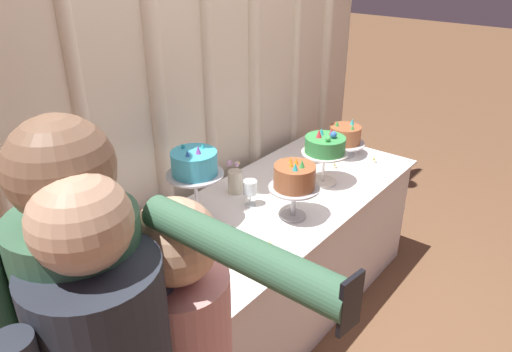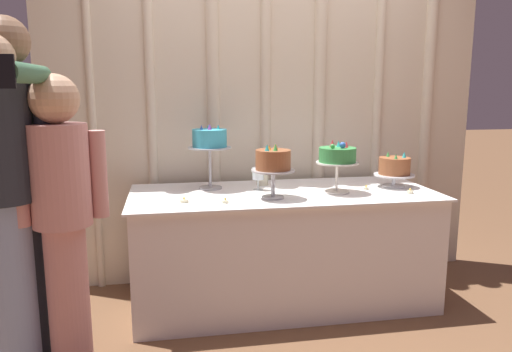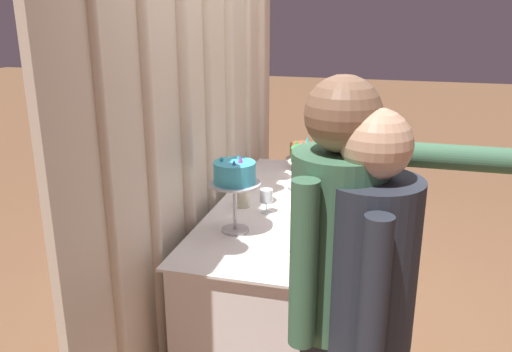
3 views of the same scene
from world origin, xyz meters
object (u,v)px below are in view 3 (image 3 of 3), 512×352
object	(u,v)px
cake_table	(284,260)
tealight_far_right	(332,170)
tealight_far_left	(294,251)
cake_display_leftmost	(235,176)
tealight_near_left	(313,234)
cake_display_midright	(308,157)
tealight_near_right	(306,178)
guest_girl_blue_dress	(336,303)
wine_glass	(266,196)
guest_man_pink_jacket	(361,312)
flower_vase	(243,195)
cake_display_midleft	(310,179)
guest_man_dark_suit	(363,331)
cake_display_rightmost	(304,153)

from	to	relation	value
cake_table	tealight_far_right	distance (m)	0.91
tealight_far_left	cake_table	bearing A→B (deg)	16.11
cake_display_leftmost	tealight_near_left	distance (m)	0.53
cake_display_midright	tealight_near_right	xyz separation A→B (m)	(0.23, 0.05, -0.22)
cake_display_midright	cake_display_leftmost	bearing A→B (deg)	161.05
cake_display_leftmost	guest_girl_blue_dress	bearing A→B (deg)	-146.65
cake_display_leftmost	guest_girl_blue_dress	world-z (taller)	guest_girl_blue_dress
wine_glass	guest_man_pink_jacket	world-z (taller)	guest_man_pink_jacket
tealight_far_right	guest_girl_blue_dress	distance (m)	2.31
cake_table	tealight_near_right	distance (m)	0.68
tealight_near_left	tealight_near_right	bearing A→B (deg)	12.07
flower_vase	guest_man_pink_jacket	distance (m)	1.42
guest_man_pink_jacket	tealight_far_left	bearing A→B (deg)	31.82
cake_table	cake_display_leftmost	world-z (taller)	cake_display_leftmost
cake_display_midleft	flower_vase	bearing A→B (deg)	87.88
tealight_far_left	guest_man_dark_suit	world-z (taller)	guest_man_dark_suit
tealight_far_right	guest_girl_blue_dress	bearing A→B (deg)	-172.76
cake_display_leftmost	cake_display_midright	xyz separation A→B (m)	(0.80, -0.27, -0.09)
guest_man_pink_jacket	tealight_near_left	bearing A→B (deg)	20.57
cake_display_leftmost	cake_display_midleft	xyz separation A→B (m)	(0.35, -0.36, -0.10)
tealight_far_right	cake_display_rightmost	bearing A→B (deg)	92.24
cake_display_midleft	guest_girl_blue_dress	world-z (taller)	guest_girl_blue_dress
cake_display_midright	tealight_far_right	xyz separation A→B (m)	(0.46, -0.11, -0.22)
cake_display_midright	guest_man_pink_jacket	xyz separation A→B (m)	(-1.60, -0.48, -0.15)
tealight_far_right	flower_vase	bearing A→B (deg)	153.26
cake_display_midleft	guest_man_dark_suit	world-z (taller)	guest_man_dark_suit
cake_display_midright	guest_man_pink_jacket	bearing A→B (deg)	-163.33
cake_display_rightmost	cake_table	bearing A→B (deg)	-178.62
cake_display_midleft	guest_man_pink_jacket	size ratio (longest dim) A/B	0.23
tealight_far_right	guest_girl_blue_dress	xyz separation A→B (m)	(-2.28, -0.29, 0.23)
tealight_far_left	wine_glass	bearing A→B (deg)	28.40
tealight_near_left	tealight_far_right	distance (m)	1.21
flower_vase	tealight_far_right	xyz separation A→B (m)	(0.89, -0.45, -0.07)
cake_display_leftmost	flower_vase	world-z (taller)	cake_display_leftmost
guest_man_pink_jacket	guest_girl_blue_dress	bearing A→B (deg)	161.11
cake_display_midright	tealight_far_right	size ratio (longest dim) A/B	8.47
cake_display_midright	guest_girl_blue_dress	bearing A→B (deg)	-167.57
cake_table	tealight_near_right	bearing A→B (deg)	-4.18
cake_table	cake_display_leftmost	size ratio (longest dim) A/B	4.50
guest_man_dark_suit	cake_table	bearing A→B (deg)	21.12
cake_table	tealight_far_left	xyz separation A→B (m)	(-0.65, -0.19, 0.39)
cake_display_leftmost	cake_display_midleft	distance (m)	0.51
tealight_far_left	tealight_near_right	size ratio (longest dim) A/B	1.39
tealight_near_left	cake_table	bearing A→B (deg)	31.09
cake_display_midleft	guest_man_pink_jacket	distance (m)	1.23
guest_man_dark_suit	cake_display_midleft	bearing A→B (deg)	16.26
tealight_far_left	guest_man_dark_suit	bearing A→B (deg)	-155.33
cake_display_midright	tealight_far_left	xyz separation A→B (m)	(-0.98, -0.10, -0.22)
cake_display_rightmost	guest_girl_blue_dress	xyz separation A→B (m)	(-2.27, -0.51, 0.11)
cake_table	wine_glass	world-z (taller)	wine_glass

